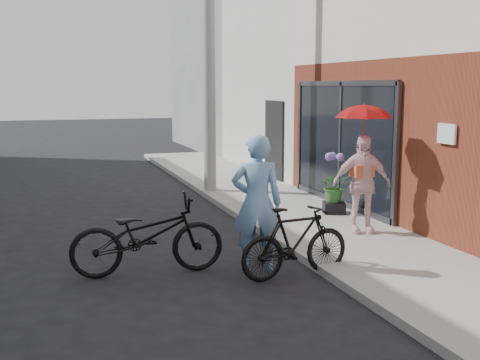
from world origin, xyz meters
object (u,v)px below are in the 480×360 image
utility_pole (209,42)px  bike_right (296,242)px  kimono_woman (362,184)px  planter (334,207)px  officer (257,203)px  bike_left (147,235)px

utility_pole → bike_right: (-0.56, -6.23, -3.02)m
kimono_woman → planter: (0.29, 1.50, -0.71)m
officer → bike_left: size_ratio=0.92×
bike_right → utility_pole: bearing=-12.3°
bike_left → kimono_woman: bearing=-75.0°
utility_pole → planter: size_ratio=17.58×
bike_right → planter: bike_right is taller
bike_right → kimono_woman: (1.84, 1.52, 0.45)m
officer → bike_right: officer is taller
utility_pole → bike_left: bearing=-113.7°
utility_pole → officer: 6.40m
utility_pole → officer: (-0.95, -5.79, -2.55)m
utility_pole → bike_right: utility_pole is taller
planter → utility_pole: bearing=116.0°
officer → kimono_woman: bearing=-135.3°
utility_pole → bike_right: bearing=-95.2°
utility_pole → planter: 4.84m
officer → planter: officer is taller
planter → officer: bearing=-134.2°
officer → planter: 3.68m
officer → bike_right: 0.75m
utility_pole → bike_right: size_ratio=4.36×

